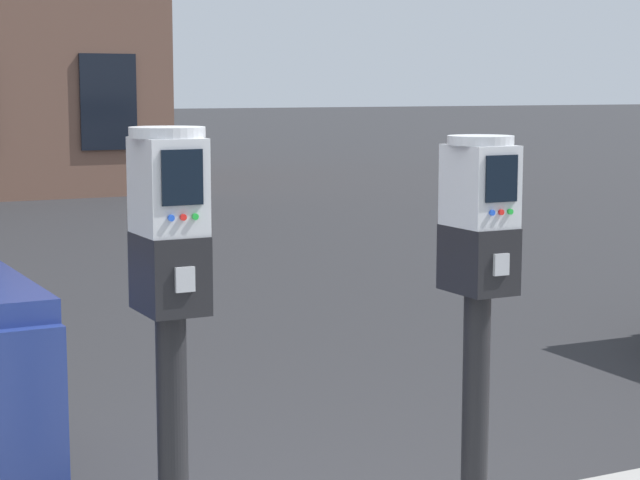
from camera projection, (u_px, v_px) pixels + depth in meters
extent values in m
cylinder|color=black|center=(173.00, 473.00, 3.31)|extent=(0.09, 0.09, 0.97)
cube|color=black|center=(170.00, 273.00, 3.23)|extent=(0.17, 0.24, 0.22)
cube|color=#A5A8AD|center=(185.00, 280.00, 3.12)|extent=(0.06, 0.01, 0.07)
cube|color=#B7BABF|center=(168.00, 186.00, 3.20)|extent=(0.17, 0.23, 0.27)
cube|color=black|center=(182.00, 177.00, 3.09)|extent=(0.12, 0.01, 0.15)
cylinder|color=blue|center=(171.00, 218.00, 3.09)|extent=(0.02, 0.01, 0.02)
cylinder|color=red|center=(183.00, 217.00, 3.10)|extent=(0.02, 0.01, 0.02)
cylinder|color=green|center=(195.00, 217.00, 3.12)|extent=(0.02, 0.01, 0.02)
cylinder|color=#B7BABF|center=(167.00, 132.00, 3.18)|extent=(0.22, 0.22, 0.03)
cylinder|color=black|center=(475.00, 430.00, 3.78)|extent=(0.09, 0.09, 0.94)
cube|color=black|center=(478.00, 259.00, 3.70)|extent=(0.17, 0.24, 0.22)
cube|color=#A5A8AD|center=(501.00, 265.00, 3.59)|extent=(0.06, 0.01, 0.07)
cube|color=#B7BABF|center=(480.00, 186.00, 3.67)|extent=(0.17, 0.23, 0.27)
cube|color=black|center=(502.00, 179.00, 3.56)|extent=(0.12, 0.01, 0.15)
cylinder|color=blue|center=(492.00, 213.00, 3.56)|extent=(0.02, 0.01, 0.02)
cylinder|color=red|center=(501.00, 212.00, 3.58)|extent=(0.02, 0.01, 0.02)
cylinder|color=green|center=(510.00, 212.00, 3.59)|extent=(0.02, 0.01, 0.02)
cylinder|color=#B7BABF|center=(481.00, 140.00, 3.65)|extent=(0.22, 0.22, 0.03)
cube|color=white|center=(55.00, 388.00, 4.26)|extent=(0.04, 0.20, 0.14)
cube|color=black|center=(108.00, 102.00, 17.68)|extent=(0.90, 0.06, 1.50)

